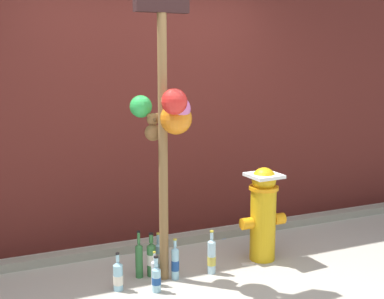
{
  "coord_description": "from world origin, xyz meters",
  "views": [
    {
      "loc": [
        -1.64,
        -3.35,
        1.85
      ],
      "look_at": [
        0.05,
        0.48,
        1.08
      ],
      "focal_mm": 48.49,
      "sensor_mm": 36.0,
      "label": 1
    }
  ],
  "objects": [
    {
      "name": "bottle_4",
      "position": [
        -0.34,
        0.27,
        0.11
      ],
      "size": [
        0.07,
        0.07,
        0.3
      ],
      "color": "#93CCE0",
      "rests_on": "ground_plane"
    },
    {
      "name": "bottle_3",
      "position": [
        0.21,
        0.41,
        0.15
      ],
      "size": [
        0.07,
        0.07,
        0.38
      ],
      "color": "#B2DBEA",
      "rests_on": "ground_plane"
    },
    {
      "name": "bottle_5",
      "position": [
        -0.61,
        0.42,
        0.12
      ],
      "size": [
        0.08,
        0.08,
        0.31
      ],
      "color": "#93CCE0",
      "rests_on": "ground_plane"
    },
    {
      "name": "bottle_6",
      "position": [
        -0.19,
        0.64,
        0.13
      ],
      "size": [
        0.06,
        0.06,
        0.34
      ],
      "color": "#93CCE0",
      "rests_on": "ground_plane"
    },
    {
      "name": "litter_0",
      "position": [
        0.69,
        1.15,
        0.0
      ],
      "size": [
        0.06,
        0.1,
        0.01
      ],
      "primitive_type": "cube",
      "rotation": [
        0.0,
        0.0,
        1.47
      ],
      "color": "#8C99B2",
      "rests_on": "ground_plane"
    },
    {
      "name": "memorial_post",
      "position": [
        -0.18,
        0.45,
        1.53
      ],
      "size": [
        0.44,
        0.57,
        2.52
      ],
      "color": "olive",
      "rests_on": "ground_plane"
    },
    {
      "name": "bottle_2",
      "position": [
        -0.38,
        0.58,
        0.16
      ],
      "size": [
        0.06,
        0.06,
        0.41
      ],
      "color": "#337038",
      "rests_on": "ground_plane"
    },
    {
      "name": "bottle_1",
      "position": [
        -0.32,
        0.39,
        0.12
      ],
      "size": [
        0.06,
        0.06,
        0.29
      ],
      "color": "silver",
      "rests_on": "ground_plane"
    },
    {
      "name": "fire_hydrant",
      "position": [
        0.77,
        0.5,
        0.45
      ],
      "size": [
        0.44,
        0.29,
        0.86
      ],
      "color": "gold",
      "rests_on": "ground_plane"
    },
    {
      "name": "litter_2",
      "position": [
        0.6,
        0.45,
        0.0
      ],
      "size": [
        0.13,
        0.09,
        0.01
      ],
      "primitive_type": "cube",
      "rotation": [
        0.0,
        0.0,
        2.88
      ],
      "color": "silver",
      "rests_on": "ground_plane"
    },
    {
      "name": "curb_strip",
      "position": [
        0.0,
        1.18,
        0.04
      ],
      "size": [
        8.0,
        0.12,
        0.08
      ],
      "primitive_type": "cube",
      "color": "gray",
      "rests_on": "ground_plane"
    },
    {
      "name": "building_wall",
      "position": [
        0.0,
        1.57,
        1.6
      ],
      "size": [
        10.0,
        0.2,
        3.2
      ],
      "color": "#561E19",
      "rests_on": "ground_plane"
    },
    {
      "name": "ground_plane",
      "position": [
        0.0,
        0.0,
        0.0
      ],
      "size": [
        14.0,
        14.0,
        0.0
      ],
      "primitive_type": "plane",
      "color": "#ADA899"
    },
    {
      "name": "bottle_7",
      "position": [
        -0.12,
        0.43,
        0.14
      ],
      "size": [
        0.07,
        0.07,
        0.35
      ],
      "color": "#93CCE0",
      "rests_on": "ground_plane"
    },
    {
      "name": "bottle_0",
      "position": [
        -0.28,
        0.57,
        0.16
      ],
      "size": [
        0.08,
        0.08,
        0.38
      ],
      "color": "#337038",
      "rests_on": "ground_plane"
    }
  ]
}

